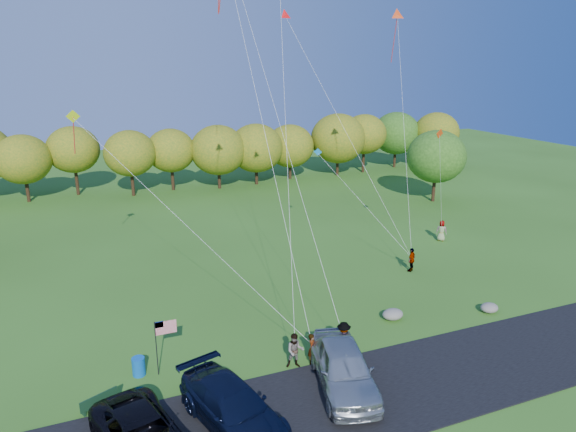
% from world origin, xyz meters
% --- Properties ---
extents(ground, '(140.00, 140.00, 0.00)m').
position_xyz_m(ground, '(0.00, 0.00, 0.00)').
color(ground, '#325F1B').
rests_on(ground, ground).
extents(asphalt_lane, '(44.00, 6.00, 0.06)m').
position_xyz_m(asphalt_lane, '(0.00, -4.00, 0.03)').
color(asphalt_lane, black).
rests_on(asphalt_lane, ground).
extents(treeline, '(77.24, 27.73, 7.84)m').
position_xyz_m(treeline, '(-1.00, 35.59, 4.53)').
color(treeline, '#342213').
rests_on(treeline, ground).
extents(minivan_navy, '(3.91, 6.28, 1.70)m').
position_xyz_m(minivan_navy, '(-5.28, -3.73, 0.91)').
color(minivan_navy, black).
rests_on(minivan_navy, asphalt_lane).
extents(minivan_silver, '(3.68, 6.18, 1.97)m').
position_xyz_m(minivan_silver, '(0.00, -3.14, 1.05)').
color(minivan_silver, '#A4AAAF').
rests_on(minivan_silver, asphalt_lane).
extents(flyer_a, '(0.63, 0.68, 1.56)m').
position_xyz_m(flyer_a, '(-0.46, -0.80, 0.78)').
color(flyer_a, '#4C4C59').
rests_on(flyer_a, ground).
extents(flyer_b, '(1.01, 0.90, 1.75)m').
position_xyz_m(flyer_b, '(-1.35, -0.80, 0.87)').
color(flyer_b, '#4C4C59').
rests_on(flyer_b, ground).
extents(flyer_c, '(1.35, 1.09, 1.83)m').
position_xyz_m(flyer_c, '(1.24, -0.80, 0.91)').
color(flyer_c, '#4C4C59').
rests_on(flyer_c, ground).
extents(flyer_d, '(1.07, 0.90, 1.71)m').
position_xyz_m(flyer_d, '(10.73, 7.00, 0.86)').
color(flyer_d, '#4C4C59').
rests_on(flyer_d, ground).
extents(flyer_e, '(0.98, 0.96, 1.70)m').
position_xyz_m(flyer_e, '(16.78, 11.46, 0.85)').
color(flyer_e, '#4C4C59').
rests_on(flyer_e, ground).
extents(park_bench, '(1.58, 0.90, 0.90)m').
position_xyz_m(park_bench, '(-10.18, -0.79, 0.48)').
color(park_bench, black).
rests_on(park_bench, ground).
extents(trash_barrel, '(0.60, 0.60, 0.89)m').
position_xyz_m(trash_barrel, '(-8.36, 1.33, 0.45)').
color(trash_barrel, '#0B55B0').
rests_on(trash_barrel, ground).
extents(flag_assembly, '(1.01, 0.66, 2.73)m').
position_xyz_m(flag_assembly, '(-7.21, 1.03, 2.07)').
color(flag_assembly, black).
rests_on(flag_assembly, ground).
extents(boulder_near, '(1.23, 0.96, 0.61)m').
position_xyz_m(boulder_near, '(5.63, 1.50, 0.31)').
color(boulder_near, gray).
rests_on(boulder_near, ground).
extents(boulder_far, '(1.07, 0.89, 0.56)m').
position_xyz_m(boulder_far, '(11.34, 0.11, 0.28)').
color(boulder_far, gray).
rests_on(boulder_far, ground).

